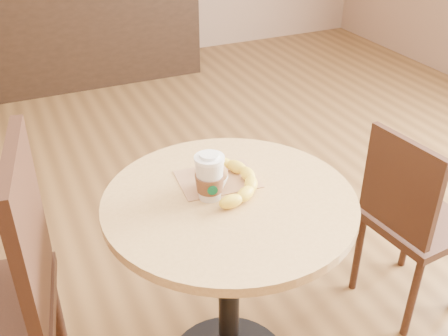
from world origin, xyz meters
The scene contains 7 objects.
cafe_table centered at (0.05, 0.04, 0.55)m, with size 0.75×0.75×0.75m.
chair_right centered at (0.82, 0.05, 0.43)m, with size 0.38×0.38×0.79m.
service_counter centered at (0.00, 3.18, 0.52)m, with size 2.30×0.65×1.04m.
kraft_bag centered at (0.06, 0.15, 0.75)m, with size 0.24×0.18×0.00m, color #A77751.
coffee_cup centered at (0.00, 0.07, 0.82)m, with size 0.09×0.09×0.15m.
muffin centered at (0.03, 0.11, 0.79)m, with size 0.09×0.09×0.08m.
banana centered at (0.09, 0.10, 0.77)m, with size 0.18×0.28×0.04m, color yellow, non-canonical shape.
Camera 1 is at (-0.49, -1.11, 1.62)m, focal length 42.00 mm.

